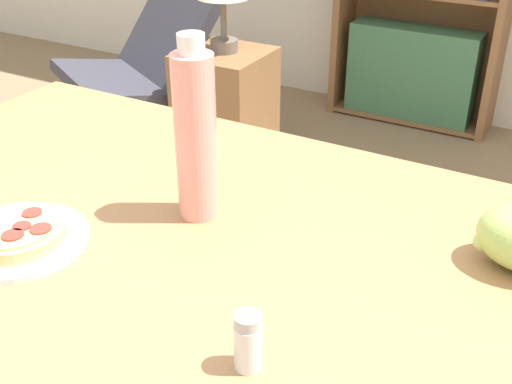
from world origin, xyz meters
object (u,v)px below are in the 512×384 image
object	(u,v)px
bookshelf	(421,3)
pizza_on_plate	(17,236)
side_table	(226,116)
salt_shaker	(248,342)
drink_bottle	(196,135)
lounge_chair_near	(148,91)

from	to	relation	value
bookshelf	pizza_on_plate	bearing A→B (deg)	-87.27
bookshelf	side_table	size ratio (longest dim) A/B	2.36
salt_shaker	side_table	xyz separation A→B (m)	(-1.06, 1.65, -0.54)
salt_shaker	bookshelf	xyz separation A→B (m)	(-0.56, 2.65, -0.21)
drink_bottle	lounge_chair_near	world-z (taller)	drink_bottle
salt_shaker	bookshelf	bearing A→B (deg)	101.93
side_table	pizza_on_plate	bearing A→B (deg)	-68.65
lounge_chair_near	bookshelf	bearing A→B (deg)	73.58
lounge_chair_near	side_table	xyz separation A→B (m)	(0.46, -0.06, -0.01)
lounge_chair_near	bookshelf	size ratio (longest dim) A/B	0.71
drink_bottle	lounge_chair_near	size ratio (longest dim) A/B	0.32
bookshelf	drink_bottle	bearing A→B (deg)	-82.45
lounge_chair_near	side_table	distance (m)	0.47
lounge_chair_near	bookshelf	distance (m)	1.38
pizza_on_plate	bookshelf	xyz separation A→B (m)	(-0.12, 2.60, -0.19)
salt_shaker	side_table	distance (m)	2.03
pizza_on_plate	drink_bottle	distance (m)	0.31
drink_bottle	bookshelf	xyz separation A→B (m)	(-0.32, 2.39, -0.32)
pizza_on_plate	side_table	bearing A→B (deg)	111.35
salt_shaker	lounge_chair_near	xyz separation A→B (m)	(-1.52, 1.71, -0.53)
pizza_on_plate	bookshelf	world-z (taller)	bookshelf
drink_bottle	side_table	xyz separation A→B (m)	(-0.82, 1.39, -0.64)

